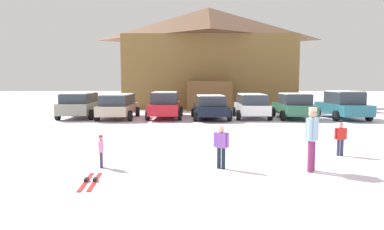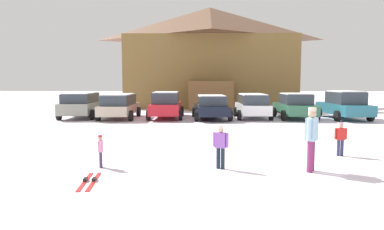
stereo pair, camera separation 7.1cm
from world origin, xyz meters
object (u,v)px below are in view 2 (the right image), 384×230
(skier_adult_in_blue_parka, at_px, (312,136))
(parked_beige_suv, at_px, (119,105))
(skier_child_in_red_jacket, at_px, (341,137))
(ski_lodge, at_px, (209,56))
(pair_of_skis, at_px, (90,181))
(parked_white_suv, at_px, (252,105))
(skier_child_in_pink_snowsuit, at_px, (101,149))
(parked_teal_hatchback, at_px, (344,105))
(parked_red_sedan, at_px, (166,105))
(skier_child_in_purple_jacket, at_px, (221,145))
(parked_grey_wagon, at_px, (81,104))
(parked_black_sedan, at_px, (211,107))
(parked_green_coupe, at_px, (295,106))

(skier_adult_in_blue_parka, bearing_deg, parked_beige_suv, 122.28)
(skier_child_in_red_jacket, bearing_deg, ski_lodge, 98.88)
(skier_child_in_red_jacket, xyz_separation_m, pair_of_skis, (-6.98, -3.00, -0.57))
(parked_white_suv, distance_m, skier_child_in_pink_snowsuit, 14.17)
(ski_lodge, distance_m, parked_teal_hatchback, 14.95)
(parked_red_sedan, bearing_deg, parked_teal_hatchback, -1.05)
(skier_child_in_purple_jacket, bearing_deg, parked_white_suv, 77.96)
(pair_of_skis, bearing_deg, parked_grey_wagon, 110.01)
(parked_grey_wagon, bearing_deg, parked_red_sedan, -0.25)
(parked_black_sedan, distance_m, parked_green_coupe, 5.31)
(skier_adult_in_blue_parka, relative_size, skier_child_in_red_jacket, 1.59)
(ski_lodge, relative_size, skier_child_in_pink_snowsuit, 17.47)
(ski_lodge, bearing_deg, skier_adult_in_blue_parka, -85.30)
(parked_grey_wagon, relative_size, parked_green_coupe, 1.11)
(skier_child_in_red_jacket, bearing_deg, pair_of_skis, -156.75)
(ski_lodge, height_order, parked_grey_wagon, ski_lodge)
(parked_white_suv, bearing_deg, skier_child_in_pink_snowsuit, -115.02)
(parked_beige_suv, distance_m, skier_adult_in_blue_parka, 15.05)
(parked_grey_wagon, height_order, parked_black_sedan, parked_grey_wagon)
(parked_black_sedan, bearing_deg, skier_child_in_purple_jacket, -90.49)
(parked_green_coupe, height_order, parked_teal_hatchback, parked_teal_hatchback)
(skier_adult_in_blue_parka, distance_m, pair_of_skis, 5.62)
(parked_black_sedan, bearing_deg, skier_adult_in_blue_parka, -80.09)
(pair_of_skis, bearing_deg, skier_child_in_red_jacket, 23.25)
(skier_adult_in_blue_parka, height_order, skier_child_in_pink_snowsuit, skier_adult_in_blue_parka)
(ski_lodge, height_order, parked_black_sedan, ski_lodge)
(parked_green_coupe, xyz_separation_m, skier_adult_in_blue_parka, (-3.09, -12.97, 0.12))
(parked_white_suv, height_order, skier_child_in_pink_snowsuit, parked_white_suv)
(parked_red_sedan, relative_size, parked_teal_hatchback, 1.03)
(parked_green_coupe, bearing_deg, parked_beige_suv, -178.72)
(parked_white_suv, bearing_deg, parked_grey_wagon, 179.52)
(skier_child_in_red_jacket, distance_m, skier_child_in_pink_snowsuit, 7.29)
(parked_red_sedan, distance_m, skier_child_in_red_jacket, 13.05)
(parked_red_sedan, distance_m, parked_white_suv, 5.52)
(parked_grey_wagon, xyz_separation_m, parked_teal_hatchback, (16.80, -0.23, -0.01))
(skier_child_in_pink_snowsuit, relative_size, pair_of_skis, 0.59)
(parked_grey_wagon, distance_m, parked_green_coupe, 13.73)
(parked_red_sedan, relative_size, skier_child_in_red_jacket, 4.59)
(parked_red_sedan, distance_m, skier_child_in_purple_jacket, 13.24)
(skier_adult_in_blue_parka, height_order, skier_child_in_red_jacket, skier_adult_in_blue_parka)
(parked_beige_suv, distance_m, pair_of_skis, 14.05)
(parked_black_sedan, relative_size, skier_child_in_red_jacket, 4.39)
(parked_grey_wagon, relative_size, parked_red_sedan, 0.96)
(parked_red_sedan, height_order, skier_child_in_red_jacket, parked_red_sedan)
(parked_grey_wagon, height_order, skier_adult_in_blue_parka, skier_adult_in_blue_parka)
(parked_white_suv, xyz_separation_m, parked_green_coupe, (2.67, -0.12, -0.04))
(parked_white_suv, height_order, parked_teal_hatchback, parked_teal_hatchback)
(parked_beige_suv, relative_size, skier_adult_in_blue_parka, 2.79)
(parked_black_sedan, height_order, parked_green_coupe, parked_green_coupe)
(parked_grey_wagon, distance_m, skier_adult_in_blue_parka, 16.94)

